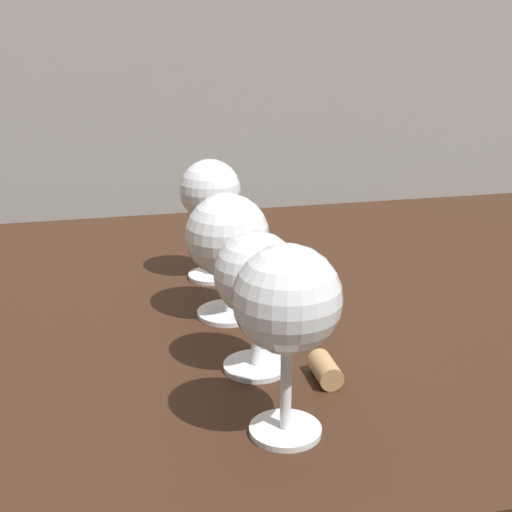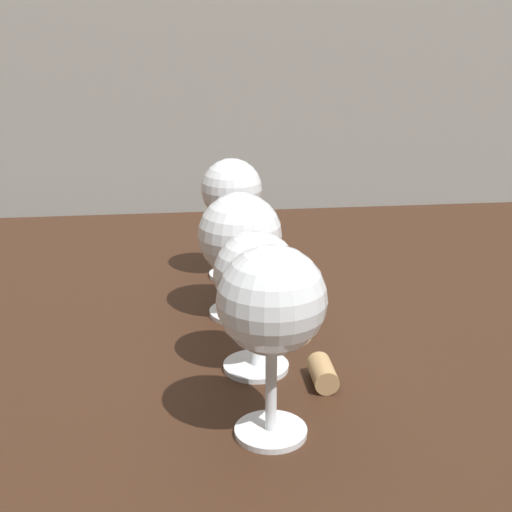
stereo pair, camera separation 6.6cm
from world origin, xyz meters
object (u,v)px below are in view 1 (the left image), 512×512
at_px(wine_glass_cabernet, 227,238).
at_px(cork, 325,370).
at_px(wine_glass_white, 256,277).
at_px(wine_glass_pinot, 287,304).
at_px(wine_glass_rose, 210,193).

distance_m(wine_glass_cabernet, cork, 0.19).
relative_size(wine_glass_cabernet, cork, 3.23).
bearing_deg(wine_glass_white, cork, -32.90).
bearing_deg(wine_glass_white, wine_glass_pinot, -90.46).
height_order(wine_glass_rose, cork, wine_glass_rose).
relative_size(wine_glass_cabernet, wine_glass_rose, 0.92).
bearing_deg(wine_glass_pinot, wine_glass_rose, 90.07).
xyz_separation_m(wine_glass_pinot, cork, (0.06, 0.07, -0.10)).
distance_m(wine_glass_cabernet, wine_glass_rose, 0.12).
xyz_separation_m(wine_glass_rose, cork, (0.06, -0.28, -0.10)).
height_order(wine_glass_white, wine_glass_rose, wine_glass_rose).
bearing_deg(wine_glass_pinot, wine_glass_cabernet, 90.38).
bearing_deg(cork, wine_glass_white, 147.10).
xyz_separation_m(wine_glass_pinot, wine_glass_cabernet, (-0.00, 0.24, -0.02)).
bearing_deg(cork, wine_glass_pinot, -127.09).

